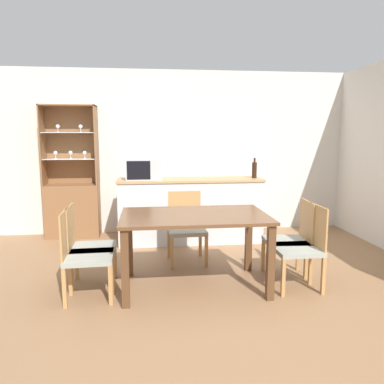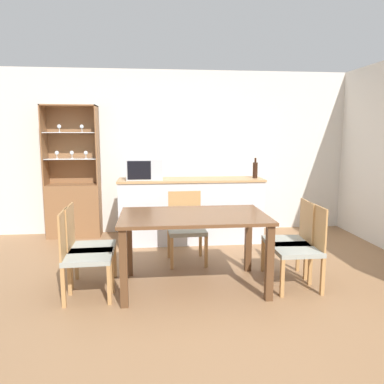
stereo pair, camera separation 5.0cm
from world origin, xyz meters
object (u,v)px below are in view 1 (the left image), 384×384
at_px(dining_chair_head_far, 186,228).
at_px(microwave, 144,169).
at_px(dining_chair_side_right_far, 291,240).
at_px(dining_chair_side_right_near, 301,247).
at_px(display_cabinet, 73,200).
at_px(dining_chair_side_left_far, 88,247).
at_px(dining_chair_side_left_near, 84,255).
at_px(wine_bottle, 254,170).
at_px(dining_table, 194,225).

height_order(dining_chair_head_far, microwave, microwave).
distance_m(dining_chair_head_far, dining_chair_side_right_far, 1.27).
xyz_separation_m(dining_chair_side_right_near, microwave, (-1.59, 1.79, 0.65)).
distance_m(display_cabinet, dining_chair_head_far, 2.10).
bearing_deg(microwave, dining_chair_head_far, -59.12).
xyz_separation_m(dining_chair_side_left_far, dining_chair_side_right_near, (2.16, -0.27, 0.00)).
relative_size(dining_chair_side_left_near, wine_bottle, 2.90).
relative_size(dining_chair_side_left_far, dining_chair_side_right_near, 1.00).
relative_size(dining_chair_head_far, microwave, 1.71).
height_order(display_cabinet, dining_chair_head_far, display_cabinet).
xyz_separation_m(dining_chair_side_left_far, dining_chair_head_far, (1.08, 0.66, 0.00)).
distance_m(display_cabinet, microwave, 1.30).
relative_size(dining_chair_head_far, dining_chair_side_right_far, 1.00).
bearing_deg(display_cabinet, wine_bottle, -10.67).
bearing_deg(dining_chair_head_far, dining_chair_side_left_near, 38.68).
distance_m(dining_chair_side_left_near, dining_chair_head_far, 1.42).
height_order(dining_chair_side_left_far, dining_chair_side_left_near, same).
bearing_deg(dining_chair_side_left_near, dining_chair_side_right_near, 87.61).
xyz_separation_m(dining_chair_side_left_near, wine_bottle, (2.16, 1.77, 0.62)).
xyz_separation_m(dining_table, dining_chair_head_far, (-0.00, 0.80, -0.23)).
height_order(dining_chair_side_left_near, dining_chair_head_far, same).
relative_size(dining_chair_side_left_near, dining_chair_side_right_far, 1.00).
height_order(dining_chair_side_left_far, dining_chair_side_right_near, same).
bearing_deg(wine_bottle, dining_table, -123.53).
distance_m(display_cabinet, dining_chair_side_right_far, 3.36).
bearing_deg(dining_chair_side_left_far, display_cabinet, -166.82).
bearing_deg(microwave, dining_chair_side_right_far, -43.69).
bearing_deg(dining_chair_side_right_near, dining_chair_head_far, 49.21).
relative_size(dining_chair_side_right_far, wine_bottle, 2.90).
xyz_separation_m(microwave, wine_bottle, (1.60, -0.02, -0.03)).
distance_m(dining_chair_side_left_far, dining_chair_head_far, 1.26).
bearing_deg(dining_chair_side_right_near, dining_table, 82.80).
distance_m(dining_table, wine_bottle, 2.00).
bearing_deg(wine_bottle, dining_chair_side_right_far, -90.25).
bearing_deg(dining_chair_side_left_far, dining_chair_side_left_near, -1.69).
bearing_deg(wine_bottle, dining_chair_side_right_near, -90.21).
relative_size(dining_chair_side_left_near, dining_chair_side_right_near, 1.00).
relative_size(dining_table, dining_chair_side_left_far, 1.72).
xyz_separation_m(dining_chair_side_right_far, wine_bottle, (0.01, 1.50, 0.62)).
bearing_deg(dining_chair_side_left_far, dining_chair_side_right_near, 81.15).
relative_size(dining_table, dining_chair_side_left_near, 1.72).
height_order(dining_table, microwave, microwave).
bearing_deg(dining_chair_head_far, dining_table, 87.87).
bearing_deg(dining_table, dining_chair_head_far, 90.14).
height_order(dining_table, dining_chair_side_left_far, dining_chair_side_left_far).
distance_m(dining_chair_side_left_near, microwave, 1.99).
height_order(dining_chair_head_far, wine_bottle, wine_bottle).
relative_size(dining_chair_side_left_near, dining_chair_head_far, 1.00).
bearing_deg(dining_chair_side_left_near, dining_chair_side_right_far, 94.71).
bearing_deg(dining_chair_head_far, dining_chair_side_right_near, 136.95).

